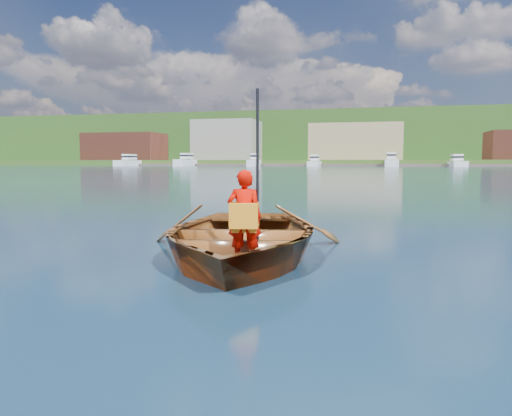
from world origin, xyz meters
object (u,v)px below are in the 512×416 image
(dock, at_px, (359,165))
(marina_yachts, at_px, (348,162))
(child_paddler, at_px, (245,216))
(rowboat, at_px, (239,236))

(dock, distance_m, marina_yachts, 5.71)
(marina_yachts, bearing_deg, child_paddler, -87.43)
(rowboat, bearing_deg, child_paddler, -70.41)
(rowboat, distance_m, marina_yachts, 143.45)
(rowboat, xyz_separation_m, marina_yachts, (-6.16, 143.32, 1.10))
(dock, height_order, marina_yachts, marina_yachts)
(rowboat, relative_size, dock, 0.03)
(child_paddler, xyz_separation_m, dock, (-3.34, 148.85, -0.28))
(dock, xyz_separation_m, marina_yachts, (-3.13, -4.68, 1.00))
(rowboat, relative_size, child_paddler, 2.29)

